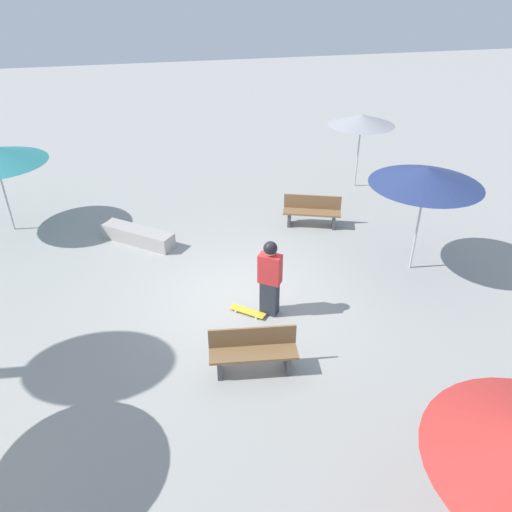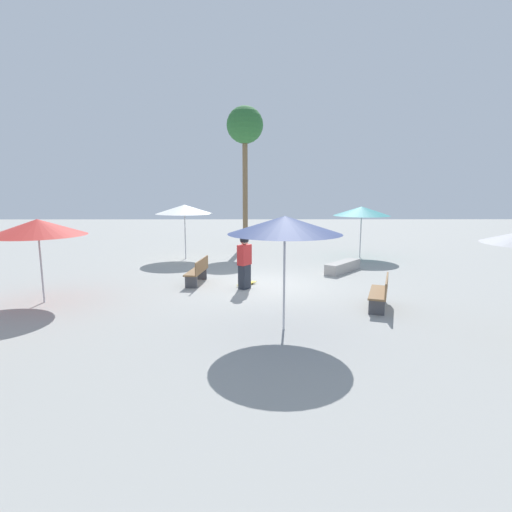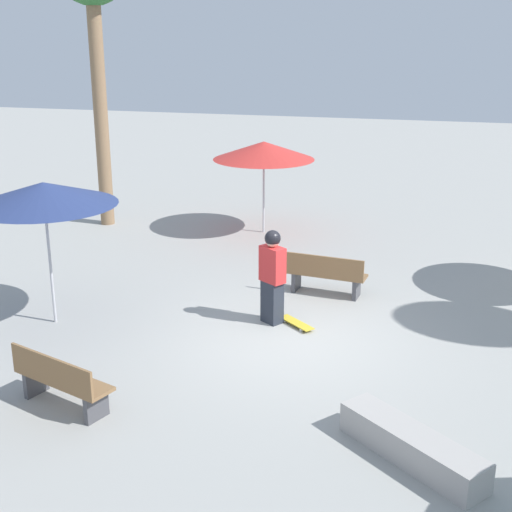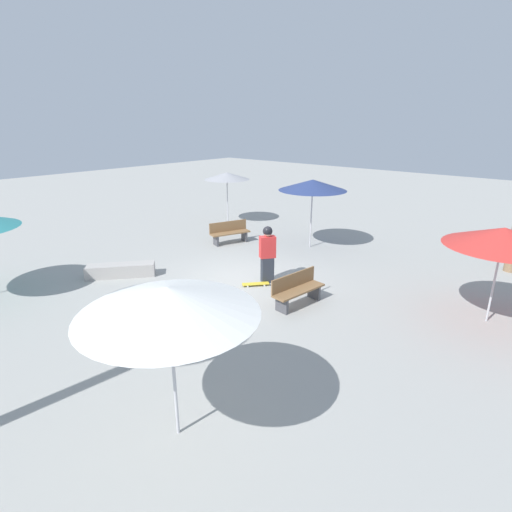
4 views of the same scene
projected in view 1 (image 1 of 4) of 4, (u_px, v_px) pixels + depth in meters
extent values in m
plane|color=#9E9E99|center=(244.00, 298.00, 11.13)|extent=(60.00, 60.00, 0.00)
cube|color=#282D38|center=(270.00, 297.00, 10.50)|extent=(0.41, 0.44, 0.78)
cube|color=red|center=(270.00, 269.00, 10.13)|extent=(0.47, 0.52, 0.65)
sphere|color=beige|center=(270.00, 250.00, 9.90)|extent=(0.26, 0.26, 0.26)
sphere|color=black|center=(270.00, 248.00, 9.88)|extent=(0.29, 0.29, 0.29)
cube|color=gold|center=(248.00, 311.00, 10.63)|extent=(0.67, 0.74, 0.02)
cylinder|color=silver|center=(236.00, 311.00, 10.69)|extent=(0.06, 0.06, 0.05)
cylinder|color=silver|center=(239.00, 307.00, 10.81)|extent=(0.06, 0.06, 0.05)
cylinder|color=silver|center=(256.00, 318.00, 10.49)|extent=(0.06, 0.06, 0.05)
cylinder|color=silver|center=(260.00, 314.00, 10.62)|extent=(0.06, 0.06, 0.05)
cube|color=#A8A39E|center=(138.00, 236.00, 13.22)|extent=(1.69, 1.91, 0.40)
cube|color=#47474C|center=(287.00, 360.00, 9.13)|extent=(0.40, 0.13, 0.40)
cube|color=#47474C|center=(219.00, 365.00, 9.03)|extent=(0.40, 0.13, 0.40)
cube|color=olive|center=(253.00, 353.00, 8.96)|extent=(0.64, 1.64, 0.05)
cube|color=olive|center=(252.00, 336.00, 9.02)|extent=(0.24, 1.59, 0.40)
cube|color=#47474C|center=(334.00, 221.00, 13.98)|extent=(0.40, 0.21, 0.40)
cube|color=#47474C|center=(289.00, 218.00, 14.11)|extent=(0.40, 0.21, 0.40)
cube|color=olive|center=(312.00, 212.00, 13.93)|extent=(0.96, 1.65, 0.05)
cube|color=olive|center=(313.00, 202.00, 13.99)|extent=(0.58, 1.52, 0.40)
cylinder|color=#B7B7BC|center=(4.00, 192.00, 13.40)|extent=(0.05, 0.05, 2.23)
cylinder|color=#B7B7BC|center=(418.00, 223.00, 11.62)|extent=(0.05, 0.05, 2.45)
cone|color=navy|center=(427.00, 176.00, 11.02)|extent=(2.52, 2.52, 0.40)
cylinder|color=#B7B7BC|center=(358.00, 153.00, 16.05)|extent=(0.05, 0.05, 2.26)
cone|color=#99999E|center=(362.00, 120.00, 15.49)|extent=(2.08, 2.08, 0.32)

